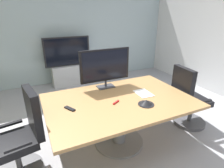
{
  "coord_description": "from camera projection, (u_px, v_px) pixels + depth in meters",
  "views": [
    {
      "loc": [
        -1.04,
        -2.11,
        1.94
      ],
      "look_at": [
        0.07,
        0.24,
        0.9
      ],
      "focal_mm": 29.53,
      "sensor_mm": 36.0,
      "label": 1
    }
  ],
  "objects": [
    {
      "name": "office_chair_left",
      "position": [
        23.0,
        140.0,
        2.26
      ],
      "size": [
        0.63,
        0.61,
        1.09
      ],
      "rotation": [
        0.0,
        0.0,
        -1.4
      ],
      "color": "#4C4C51",
      "rests_on": "ground"
    },
    {
      "name": "ground_plane",
      "position": [
        115.0,
        142.0,
        2.91
      ],
      "size": [
        7.28,
        7.28,
        0.0
      ],
      "primitive_type": "plane",
      "color": "#99999E"
    },
    {
      "name": "wall_back_glass_partition",
      "position": [
        65.0,
        33.0,
        5.02
      ],
      "size": [
        6.28,
        0.1,
        2.72
      ],
      "primitive_type": "cube",
      "color": "#9EB2B7",
      "rests_on": "ground"
    },
    {
      "name": "wall_display_unit",
      "position": [
        69.0,
        69.0,
        5.04
      ],
      "size": [
        1.2,
        0.36,
        1.31
      ],
      "color": "#B7BABC",
      "rests_on": "ground"
    },
    {
      "name": "tv_monitor",
      "position": [
        105.0,
        66.0,
        2.95
      ],
      "size": [
        0.84,
        0.18,
        0.64
      ],
      "color": "#333338",
      "rests_on": "conference_table"
    },
    {
      "name": "whiteboard_marker",
      "position": [
        116.0,
        102.0,
        2.55
      ],
      "size": [
        0.12,
        0.08,
        0.02
      ],
      "primitive_type": "cube",
      "rotation": [
        0.0,
        0.0,
        0.53
      ],
      "color": "red",
      "rests_on": "conference_table"
    },
    {
      "name": "office_chair_right",
      "position": [
        188.0,
        102.0,
        3.21
      ],
      "size": [
        0.62,
        0.6,
        1.09
      ],
      "rotation": [
        0.0,
        0.0,
        1.46
      ],
      "color": "#4C4C51",
      "rests_on": "ground"
    },
    {
      "name": "remote_control",
      "position": [
        70.0,
        109.0,
        2.39
      ],
      "size": [
        0.12,
        0.17,
        0.02
      ],
      "primitive_type": "cube",
      "rotation": [
        0.0,
        0.0,
        0.48
      ],
      "color": "black",
      "rests_on": "conference_table"
    },
    {
      "name": "conference_table",
      "position": [
        119.0,
        109.0,
        2.71
      ],
      "size": [
        2.07,
        1.38,
        0.75
      ],
      "color": "olive",
      "rests_on": "ground"
    },
    {
      "name": "conference_phone",
      "position": [
        146.0,
        102.0,
        2.5
      ],
      "size": [
        0.22,
        0.22,
        0.07
      ],
      "color": "black",
      "rests_on": "conference_table"
    },
    {
      "name": "paper_notepad",
      "position": [
        143.0,
        93.0,
        2.84
      ],
      "size": [
        0.22,
        0.31,
        0.01
      ],
      "primitive_type": "cube",
      "rotation": [
        0.0,
        0.0,
        -0.04
      ],
      "color": "white",
      "rests_on": "conference_table"
    }
  ]
}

